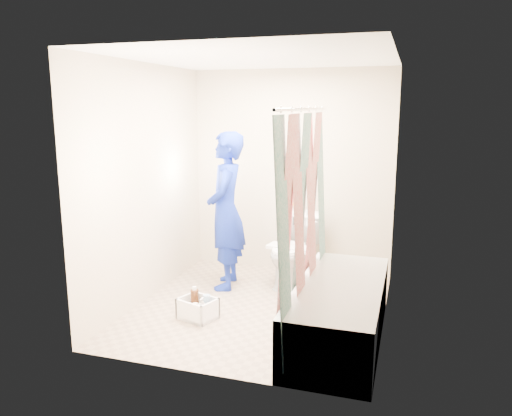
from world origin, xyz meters
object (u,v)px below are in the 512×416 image
(toilet, at_px, (294,251))
(cleaning_caddy, at_px, (198,309))
(bathtub, at_px, (339,310))
(plumber, at_px, (226,211))

(toilet, bearing_deg, cleaning_caddy, -107.35)
(bathtub, relative_size, toilet, 2.24)
(plumber, bearing_deg, bathtub, 43.11)
(bathtub, bearing_deg, toilet, 119.27)
(cleaning_caddy, bearing_deg, toilet, 80.41)
(plumber, xyz_separation_m, cleaning_caddy, (0.06, -0.91, -0.76))
(bathtub, height_order, toilet, toilet)
(bathtub, height_order, plumber, plumber)
(bathtub, bearing_deg, cleaning_caddy, 178.77)
(toilet, height_order, cleaning_caddy, toilet)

